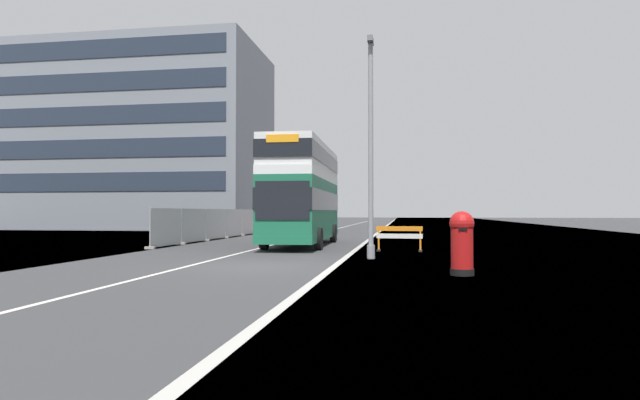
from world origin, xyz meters
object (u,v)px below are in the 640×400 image
object	(u,v)px
double_decker_bus	(303,193)
car_oncoming_near	(296,220)
roadworks_barrier	(399,235)
lamppost_foreground	(371,154)
car_receding_mid	(310,218)
red_pillar_postbox	(462,240)

from	to	relation	value
double_decker_bus	car_oncoming_near	world-z (taller)	double_decker_bus
double_decker_bus	roadworks_barrier	size ratio (longest dim) A/B	5.26
lamppost_foreground	car_receding_mid	xyz separation A→B (m)	(-8.06, 32.39, -2.73)
car_receding_mid	lamppost_foreground	bearing A→B (deg)	-76.02
car_receding_mid	car_oncoming_near	bearing A→B (deg)	-87.96
lamppost_foreground	car_receding_mid	distance (m)	33.49
red_pillar_postbox	roadworks_barrier	distance (m)	8.51
roadworks_barrier	red_pillar_postbox	bearing A→B (deg)	-78.20
car_oncoming_near	car_receding_mid	world-z (taller)	car_receding_mid
double_decker_bus	car_oncoming_near	bearing A→B (deg)	102.73
red_pillar_postbox	roadworks_barrier	xyz separation A→B (m)	(-1.74, 8.33, -0.25)
lamppost_foreground	roadworks_barrier	distance (m)	4.95
car_oncoming_near	car_receding_mid	size ratio (longest dim) A/B	1.10
lamppost_foreground	roadworks_barrier	bearing A→B (deg)	75.36
double_decker_bus	roadworks_barrier	bearing A→B (deg)	-34.07
lamppost_foreground	car_oncoming_near	xyz separation A→B (m)	(-7.78, 24.37, -2.77)
red_pillar_postbox	double_decker_bus	bearing A→B (deg)	119.54
lamppost_foreground	red_pillar_postbox	world-z (taller)	lamppost_foreground
lamppost_foreground	car_oncoming_near	bearing A→B (deg)	107.70
car_oncoming_near	car_receding_mid	bearing A→B (deg)	92.04
double_decker_bus	lamppost_foreground	bearing A→B (deg)	-61.17
roadworks_barrier	car_oncoming_near	world-z (taller)	car_oncoming_near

